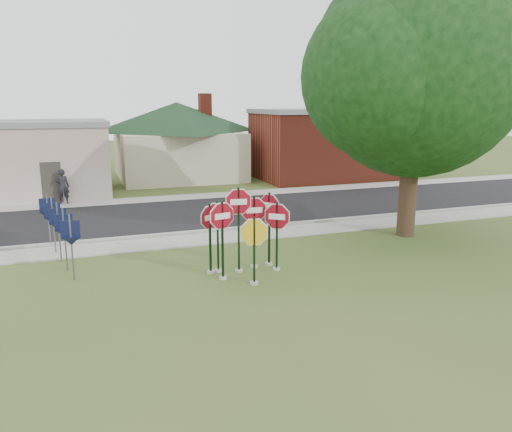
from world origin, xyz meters
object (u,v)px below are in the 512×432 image
object	(u,v)px
stop_sign_left	(222,229)
stop_sign_yellow	(254,243)
stop_sign_center	(239,217)
oak_tree	(416,70)
pedestrian	(62,186)

from	to	relation	value
stop_sign_left	stop_sign_yellow	bearing A→B (deg)	-44.19
stop_sign_center	oak_tree	size ratio (longest dim) A/B	0.24
stop_sign_center	pedestrian	size ratio (longest dim) A/B	1.54
stop_sign_center	pedestrian	bearing A→B (deg)	112.28
stop_sign_center	stop_sign_left	distance (m)	0.83
stop_sign_center	stop_sign_left	xyz separation A→B (m)	(-0.66, -0.47, -0.22)
oak_tree	stop_sign_left	bearing A→B (deg)	-163.46
oak_tree	pedestrian	xyz separation A→B (m)	(-12.98, 11.07, -5.42)
stop_sign_yellow	stop_sign_left	size ratio (longest dim) A/B	0.85
stop_sign_center	pedestrian	xyz separation A→B (m)	(-5.35, 13.06, -0.80)
stop_sign_center	pedestrian	distance (m)	14.13
stop_sign_center	stop_sign_yellow	size ratio (longest dim) A/B	1.31
stop_sign_center	oak_tree	distance (m)	9.13
stop_sign_left	pedestrian	size ratio (longest dim) A/B	1.38
stop_sign_yellow	oak_tree	world-z (taller)	oak_tree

